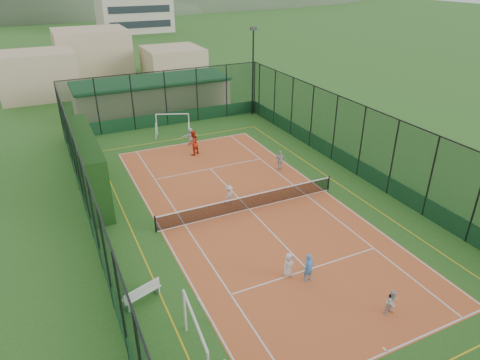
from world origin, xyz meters
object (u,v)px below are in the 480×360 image
object	(u,v)px
child_far_right	(280,160)
child_far_back	(190,136)
clubhouse	(152,95)
child_far_left	(229,195)
child_near_right	(392,302)
futsal_goal_far	(173,124)
child_near_mid	(309,268)
floodlight_ne	(253,72)
white_bench	(142,292)
futsal_goal_near	(196,340)
coach	(193,143)
child_near_left	(289,265)

from	to	relation	value
child_far_right	child_far_back	bearing A→B (deg)	-36.06
clubhouse	child_far_left	world-z (taller)	clubhouse
clubhouse	child_near_right	size ratio (longest dim) A/B	12.52
futsal_goal_far	child_far_right	world-z (taller)	futsal_goal_far
child_near_mid	child_far_left	xyz separation A→B (m)	(-0.36, 8.24, -0.12)
floodlight_ne	child_near_mid	bearing A→B (deg)	-110.91
white_bench	futsal_goal_near	world-z (taller)	futsal_goal_near
white_bench	child_near_mid	size ratio (longest dim) A/B	1.22
futsal_goal_near	child_far_right	size ratio (longest dim) A/B	2.20
coach	futsal_goal_near	bearing A→B (deg)	42.53
white_bench	child_near_mid	bearing A→B (deg)	-33.81
child_far_right	child_near_left	bearing A→B (deg)	85.66
child_far_back	futsal_goal_near	bearing A→B (deg)	64.77
child_near_left	child_near_mid	world-z (taller)	child_near_mid
child_near_left	child_far_back	distance (m)	17.82
white_bench	child_far_right	xyz separation A→B (m)	(12.31, 9.20, 0.25)
child_near_left	futsal_goal_near	bearing A→B (deg)	-162.60
white_bench	child_far_back	distance (m)	18.38
futsal_goal_near	child_near_left	xyz separation A→B (m)	(5.63, 2.75, -0.41)
white_bench	futsal_goal_far	size ratio (longest dim) A/B	0.61
child_near_right	child_far_left	world-z (taller)	child_near_right
futsal_goal_near	white_bench	bearing A→B (deg)	19.25
floodlight_ne	white_bench	bearing A→B (deg)	-127.08
floodlight_ne	child_far_back	xyz separation A→B (m)	(-8.32, -5.19, -3.38)
child_near_right	child_far_left	xyz separation A→B (m)	(-2.35, 11.55, -0.00)
child_far_right	coach	bearing A→B (deg)	-24.42
floodlight_ne	futsal_goal_far	bearing A→B (deg)	-165.78
child_near_mid	child_near_right	xyz separation A→B (m)	(1.98, -3.31, -0.12)
clubhouse	futsal_goal_near	world-z (taller)	clubhouse
coach	white_bench	bearing A→B (deg)	34.29
child_near_mid	coach	world-z (taller)	coach
child_near_mid	child_far_left	distance (m)	8.25
child_far_back	clubhouse	bearing A→B (deg)	-94.87
white_bench	child_near_mid	distance (m)	7.62
futsal_goal_far	child_far_left	world-z (taller)	futsal_goal_far
child_near_left	child_far_back	size ratio (longest dim) A/B	0.86
futsal_goal_far	child_near_left	world-z (taller)	futsal_goal_far
child_far_back	child_near_right	bearing A→B (deg)	86.97
futsal_goal_near	child_far_right	bearing A→B (deg)	-36.14
child_far_back	child_near_mid	bearing A→B (deg)	81.42
clubhouse	coach	distance (m)	12.63
child_near_right	child_far_left	distance (m)	11.79
clubhouse	futsal_goal_far	distance (m)	7.68
clubhouse	child_far_back	world-z (taller)	clubhouse
child_near_right	floodlight_ne	bearing A→B (deg)	72.43
child_far_left	child_far_right	size ratio (longest dim) A/B	0.82
child_far_right	child_near_right	bearing A→B (deg)	102.28
child_far_back	floodlight_ne	bearing A→B (deg)	-154.42
futsal_goal_far	child_near_mid	world-z (taller)	futsal_goal_far
clubhouse	futsal_goal_far	xyz separation A→B (m)	(-0.29, -7.65, -0.64)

